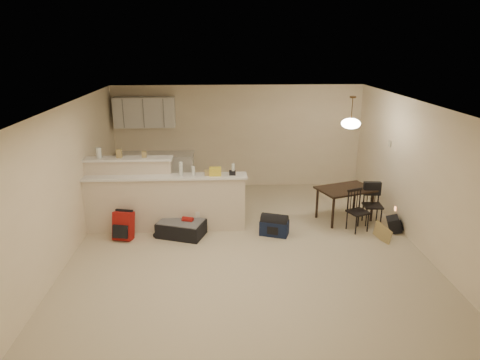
{
  "coord_description": "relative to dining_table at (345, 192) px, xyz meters",
  "views": [
    {
      "loc": [
        -0.47,
        -6.75,
        3.47
      ],
      "look_at": [
        -0.1,
        0.7,
        1.05
      ],
      "focal_mm": 32.0,
      "sensor_mm": 36.0,
      "label": 1
    }
  ],
  "objects": [
    {
      "name": "upper_cabinets",
      "position": [
        -4.25,
        2.1,
        1.31
      ],
      "size": [
        1.4,
        0.34,
        0.7
      ],
      "primitive_type": "cube",
      "color": "white",
      "rests_on": "room"
    },
    {
      "name": "dining_chair_near",
      "position": [
        0.11,
        -0.55,
        -0.19
      ],
      "size": [
        0.45,
        0.45,
        0.81
      ],
      "primitive_type": null,
      "rotation": [
        0.0,
        0.0,
        0.39
      ],
      "color": "black",
      "rests_on": "ground"
    },
    {
      "name": "room",
      "position": [
        -2.05,
        -1.22,
        0.66
      ],
      "size": [
        7.0,
        7.02,
        2.5
      ],
      "color": "beige",
      "rests_on": "ground"
    },
    {
      "name": "dining_table",
      "position": [
        0.0,
        0.0,
        0.0
      ],
      "size": [
        1.25,
        1.03,
        0.67
      ],
      "rotation": [
        0.0,
        0.0,
        0.34
      ],
      "color": "black",
      "rests_on": "ground"
    },
    {
      "name": "extra_item_x",
      "position": [
        -2.27,
        -0.32,
        0.61
      ],
      "size": [
        0.06,
        0.06,
        0.22
      ],
      "primitive_type": "cylinder",
      "color": "silver",
      "rests_on": "breakfast_bar"
    },
    {
      "name": "pendant_lamp",
      "position": [
        0.0,
        0.0,
        1.4
      ],
      "size": [
        0.36,
        0.36,
        0.62
      ],
      "color": "brown",
      "rests_on": "room"
    },
    {
      "name": "bag_lump",
      "position": [
        -2.6,
        -0.32,
        0.57
      ],
      "size": [
        0.22,
        0.18,
        0.14
      ],
      "primitive_type": "cube",
      "color": "tan",
      "rests_on": "breakfast_bar"
    },
    {
      "name": "jar",
      "position": [
        -4.77,
        -0.1,
        0.9
      ],
      "size": [
        0.1,
        0.1,
        0.2
      ],
      "primitive_type": "cylinder",
      "color": "silver",
      "rests_on": "breakfast_bar"
    },
    {
      "name": "red_backpack",
      "position": [
        -4.3,
        -0.69,
        -0.33
      ],
      "size": [
        0.39,
        0.29,
        0.52
      ],
      "primitive_type": "cube",
      "rotation": [
        0.0,
        0.0,
        -0.23
      ],
      "color": "#9E1511",
      "rests_on": "ground"
    },
    {
      "name": "suitcase",
      "position": [
        -3.25,
        -0.61,
        -0.45
      ],
      "size": [
        0.96,
        0.78,
        0.28
      ],
      "primitive_type": "cube",
      "rotation": [
        0.0,
        0.0,
        -0.34
      ],
      "color": "black",
      "rests_on": "ground"
    },
    {
      "name": "kitchen_counter",
      "position": [
        -4.05,
        1.97,
        -0.14
      ],
      "size": [
        1.8,
        0.6,
        0.9
      ],
      "primitive_type": "cube",
      "color": "white",
      "rests_on": "ground"
    },
    {
      "name": "small_box",
      "position": [
        -3.93,
        -0.1,
        0.86
      ],
      "size": [
        0.08,
        0.06,
        0.12
      ],
      "primitive_type": "cube",
      "color": "tan",
      "rests_on": "breakfast_bar"
    },
    {
      "name": "bottle_a",
      "position": [
        -3.24,
        -0.32,
        0.63
      ],
      "size": [
        0.07,
        0.07,
        0.26
      ],
      "primitive_type": "cylinder",
      "color": "silver",
      "rests_on": "breakfast_bar"
    },
    {
      "name": "thermostat",
      "position": [
        0.94,
        0.33,
        0.91
      ],
      "size": [
        0.02,
        0.12,
        0.12
      ],
      "primitive_type": "cube",
      "color": "beige",
      "rests_on": "room"
    },
    {
      "name": "extra_item_y",
      "position": [
        -2.73,
        -0.32,
        0.55
      ],
      "size": [
        0.14,
        0.1,
        0.1
      ],
      "primitive_type": "cube",
      "color": "tan",
      "rests_on": "breakfast_bar"
    },
    {
      "name": "dining_chair_far",
      "position": [
        0.5,
        -0.24,
        -0.18
      ],
      "size": [
        0.38,
        0.36,
        0.81
      ],
      "primitive_type": null,
      "rotation": [
        0.0,
        0.0,
        -0.06
      ],
      "color": "black",
      "rests_on": "ground"
    },
    {
      "name": "black_daypack",
      "position": [
        0.8,
        -0.61,
        -0.45
      ],
      "size": [
        0.3,
        0.36,
        0.28
      ],
      "primitive_type": "cube",
      "rotation": [
        0.0,
        0.0,
        1.3
      ],
      "color": "black",
      "rests_on": "ground"
    },
    {
      "name": "pouch",
      "position": [
        -2.28,
        -0.32,
        0.54
      ],
      "size": [
        0.12,
        0.1,
        0.08
      ],
      "primitive_type": "cube",
      "color": "tan",
      "rests_on": "breakfast_bar"
    },
    {
      "name": "breakfast_bar",
      "position": [
        -3.81,
        -0.24,
        0.02
      ],
      "size": [
        3.08,
        0.58,
        1.39
      ],
      "color": "beige",
      "rests_on": "ground"
    },
    {
      "name": "navy_duffel",
      "position": [
        -1.51,
        -0.66,
        -0.45
      ],
      "size": [
        0.58,
        0.44,
        0.28
      ],
      "primitive_type": "cube",
      "rotation": [
        0.0,
        0.0,
        -0.34
      ],
      "color": "#121C39",
      "rests_on": "ground"
    },
    {
      "name": "bottle_b",
      "position": [
        -3.01,
        -0.32,
        0.59
      ],
      "size": [
        0.06,
        0.06,
        0.18
      ],
      "primitive_type": "cylinder",
      "color": "silver",
      "rests_on": "breakfast_bar"
    },
    {
      "name": "cardboard_sheet",
      "position": [
        0.43,
        -1.03,
        -0.43
      ],
      "size": [
        0.18,
        0.39,
        0.31
      ],
      "primitive_type": "cube",
      "rotation": [
        0.0,
        0.0,
        1.97
      ],
      "color": "tan",
      "rests_on": "ground"
    },
    {
      "name": "cereal_box",
      "position": [
        -4.4,
        -0.1,
        0.88
      ],
      "size": [
        0.1,
        0.07,
        0.16
      ],
      "primitive_type": "cube",
      "color": "tan",
      "rests_on": "breakfast_bar"
    }
  ]
}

